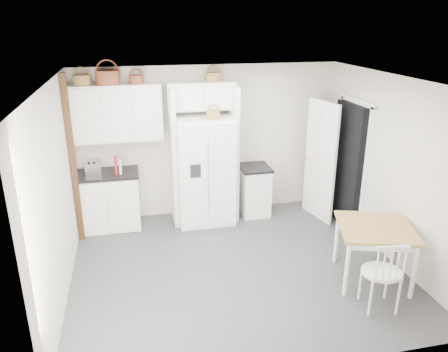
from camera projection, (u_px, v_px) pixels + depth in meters
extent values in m
plane|color=#3D3E42|center=(236.00, 267.00, 6.18)|extent=(4.50, 4.50, 0.00)
plane|color=white|center=(238.00, 81.00, 5.29)|extent=(4.50, 4.50, 0.00)
plane|color=#B8B3A4|center=(209.00, 141.00, 7.57)|extent=(4.50, 0.00, 4.50)
plane|color=#B8B3A4|center=(57.00, 195.00, 5.28)|extent=(0.00, 4.00, 4.00)
plane|color=#B8B3A4|center=(390.00, 169.00, 6.20)|extent=(0.00, 4.00, 4.00)
cube|color=white|center=(205.00, 171.00, 7.33)|extent=(0.93, 0.75, 1.81)
cube|color=silver|center=(108.00, 201.00, 7.23)|extent=(0.99, 0.63, 0.92)
cube|color=silver|center=(254.00, 191.00, 7.75)|extent=(0.48, 0.57, 0.84)
cube|color=olive|center=(373.00, 253.00, 5.78)|extent=(1.17, 1.17, 0.78)
cube|color=silver|center=(381.00, 272.00, 5.17)|extent=(0.53, 0.50, 0.97)
cube|color=black|center=(106.00, 174.00, 7.06)|extent=(1.04, 0.67, 0.04)
cube|color=black|center=(255.00, 168.00, 7.60)|extent=(0.52, 0.61, 0.04)
cube|color=silver|center=(92.00, 168.00, 6.98)|extent=(0.29, 0.21, 0.18)
cube|color=maroon|center=(116.00, 166.00, 6.97)|extent=(0.05, 0.18, 0.27)
cube|color=beige|center=(121.00, 167.00, 6.99)|extent=(0.04, 0.15, 0.22)
cylinder|color=brown|center=(82.00, 80.00, 6.63)|extent=(0.27, 0.27, 0.15)
cylinder|color=maroon|center=(108.00, 77.00, 6.70)|extent=(0.36, 0.36, 0.21)
cylinder|color=maroon|center=(137.00, 79.00, 6.80)|extent=(0.22, 0.22, 0.13)
cylinder|color=brown|center=(213.00, 77.00, 7.05)|extent=(0.25, 0.25, 0.14)
cylinder|color=brown|center=(213.00, 115.00, 6.93)|extent=(0.22, 0.22, 0.12)
cube|color=silver|center=(117.00, 113.00, 6.91)|extent=(1.40, 0.34, 0.90)
cube|color=silver|center=(201.00, 96.00, 7.11)|extent=(1.12, 0.34, 0.45)
cube|color=silver|center=(173.00, 157.00, 7.22)|extent=(0.08, 0.60, 2.30)
cube|color=silver|center=(233.00, 153.00, 7.42)|extent=(0.08, 0.60, 2.30)
cube|color=#371D0D|center=(73.00, 161.00, 6.53)|extent=(0.09, 0.09, 2.60)
cube|color=black|center=(349.00, 166.00, 7.19)|extent=(0.18, 0.85, 2.05)
cube|color=white|center=(320.00, 161.00, 7.42)|extent=(0.21, 0.79, 2.05)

